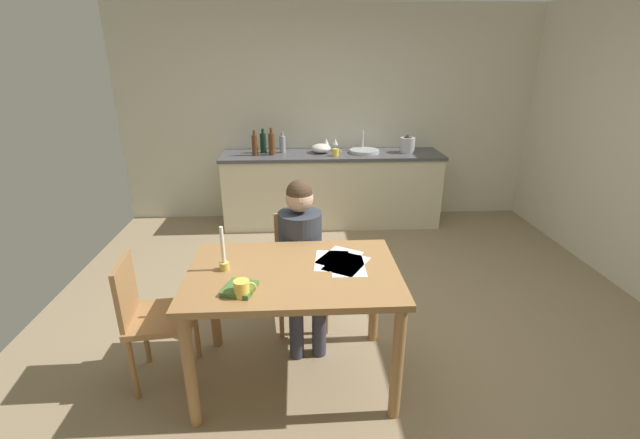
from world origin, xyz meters
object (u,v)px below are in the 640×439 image
at_px(sink_unit, 364,151).
at_px(teacup_on_counter, 336,152).
at_px(chair_at_table, 300,264).
at_px(candlestick, 224,258).
at_px(chair_side_empty, 151,315).
at_px(stovetop_kettle, 407,144).
at_px(wine_glass_near_sink, 335,142).
at_px(coffee_mug, 242,288).
at_px(wine_glass_by_kettle, 326,142).
at_px(dining_table, 294,288).
at_px(bottle_vinegar, 263,143).
at_px(person_seated, 301,251).
at_px(book_magazine, 240,289).
at_px(bottle_oil, 255,145).
at_px(bottle_sauce, 282,144).
at_px(mixing_bowl, 321,148).
at_px(bottle_wine_red, 272,144).

height_order(sink_unit, teacup_on_counter, sink_unit).
distance_m(chair_at_table, candlestick, 0.87).
height_order(chair_at_table, chair_side_empty, chair_at_table).
xyz_separation_m(stovetop_kettle, wine_glass_near_sink, (-0.87, 0.15, 0.01)).
relative_size(coffee_mug, teacup_on_counter, 1.10).
bearing_deg(wine_glass_by_kettle, wine_glass_near_sink, 0.00).
bearing_deg(wine_glass_near_sink, dining_table, -99.90).
relative_size(chair_side_empty, bottle_vinegar, 2.99).
xyz_separation_m(sink_unit, teacup_on_counter, (-0.36, -0.15, 0.02)).
xyz_separation_m(person_seated, coffee_mug, (-0.33, -0.80, 0.16)).
height_order(dining_table, sink_unit, sink_unit).
bearing_deg(teacup_on_counter, dining_table, -100.57).
bearing_deg(book_magazine, wine_glass_by_kettle, 93.05).
xyz_separation_m(person_seated, bottle_oil, (-0.52, 2.21, 0.35)).
distance_m(candlestick, wine_glass_by_kettle, 3.03).
relative_size(person_seated, stovetop_kettle, 5.43).
height_order(coffee_mug, teacup_on_counter, teacup_on_counter).
height_order(book_magazine, wine_glass_near_sink, wine_glass_near_sink).
xyz_separation_m(bottle_sauce, mixing_bowl, (0.47, -0.03, -0.05)).
bearing_deg(chair_side_empty, wine_glass_by_kettle, 65.84).
relative_size(chair_at_table, teacup_on_counter, 7.81).
distance_m(dining_table, bottle_wine_red, 2.78).
relative_size(chair_at_table, bottle_oil, 2.94).
distance_m(chair_at_table, sink_unit, 2.32).
relative_size(bottle_oil, bottle_vinegar, 1.02).
bearing_deg(bottle_wine_red, person_seated, -81.90).
bearing_deg(wine_glass_by_kettle, stovetop_kettle, -8.69).
bearing_deg(person_seated, bottle_wine_red, 98.10).
bearing_deg(wine_glass_near_sink, coffee_mug, -103.70).
distance_m(coffee_mug, bottle_sauce, 3.14).
bearing_deg(candlestick, person_seated, 46.10).
relative_size(candlestick, bottle_oil, 0.95).
height_order(bottle_wine_red, mixing_bowl, bottle_wine_red).
xyz_separation_m(candlestick, wine_glass_near_sink, (0.93, 2.91, 0.13)).
bearing_deg(sink_unit, candlestick, -114.71).
xyz_separation_m(sink_unit, stovetop_kettle, (0.53, -0.00, 0.08)).
distance_m(coffee_mug, teacup_on_counter, 3.02).
bearing_deg(bottle_vinegar, person_seated, -79.73).
height_order(coffee_mug, bottle_vinegar, bottle_vinegar).
height_order(coffee_mug, bottle_wine_red, bottle_wine_red).
xyz_separation_m(person_seated, wine_glass_near_sink, (0.46, 2.42, 0.33)).
height_order(person_seated, sink_unit, person_seated).
height_order(bottle_oil, bottle_vinegar, bottle_oil).
relative_size(dining_table, wine_glass_by_kettle, 8.32).
distance_m(chair_side_empty, wine_glass_near_sink, 3.27).
height_order(dining_table, bottle_sauce, bottle_sauce).
distance_m(bottle_oil, teacup_on_counter, 0.96).
xyz_separation_m(chair_side_empty, bottle_sauce, (0.76, 2.82, 0.52)).
xyz_separation_m(person_seated, teacup_on_counter, (0.44, 2.12, 0.26)).
bearing_deg(sink_unit, wine_glass_near_sink, 156.94).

